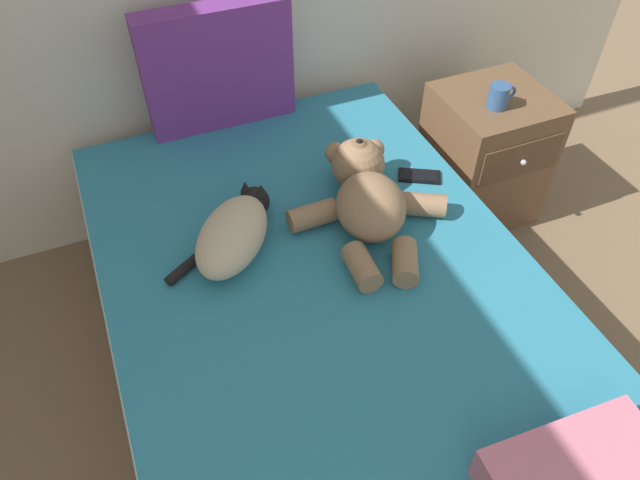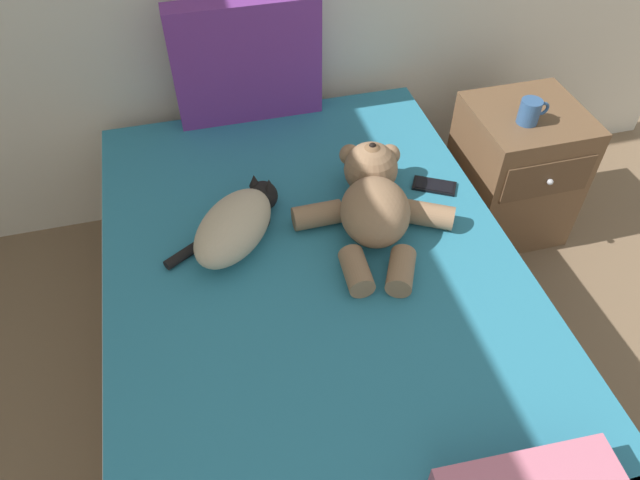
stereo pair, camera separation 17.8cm
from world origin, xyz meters
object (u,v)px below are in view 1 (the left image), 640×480
nightstand (484,155)px  mug (499,96)px  patterned_cushion (218,68)px  bed (331,345)px  cat (234,233)px  teddy_bear (367,196)px  cell_phone (419,176)px

nightstand → mug: size_ratio=4.91×
patterned_cushion → bed: bearing=-87.4°
cat → mug: bearing=14.4°
patterned_cushion → teddy_bear: patterned_cushion is taller
cat → cell_phone: (0.70, 0.09, -0.07)m
bed → patterned_cushion: size_ratio=3.73×
teddy_bear → patterned_cushion: bearing=111.5°
mug → bed: bearing=-148.9°
bed → patterned_cushion: bearing=92.6°
patterned_cushion → cell_phone: size_ratio=3.38×
bed → cell_phone: (0.49, 0.36, 0.28)m
nightstand → teddy_bear: bearing=-154.5°
cat → mug: size_ratio=3.39×
patterned_cushion → teddy_bear: (0.28, -0.70, -0.15)m
cat → nightstand: (1.21, 0.35, -0.32)m
bed → mug: 1.17m
patterned_cushion → nightstand: bearing=-17.8°
mug → nightstand: bearing=47.7°
cell_phone → mug: (0.46, 0.21, 0.09)m
teddy_bear → cell_phone: 0.29m
bed → mug: size_ratio=17.28×
cell_phone → mug: size_ratio=1.37×
bed → mug: mug is taller
cat → nightstand: bearing=16.2°
bed → cell_phone: cell_phone is taller
teddy_bear → nightstand: bearing=25.5°
bed → nightstand: (1.00, 0.63, 0.03)m
cat → cell_phone: bearing=6.9°
nightstand → mug: mug is taller
bed → nightstand: bearing=32.1°
teddy_bear → nightstand: size_ratio=1.04×
teddy_bear → mug: bearing=23.5°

